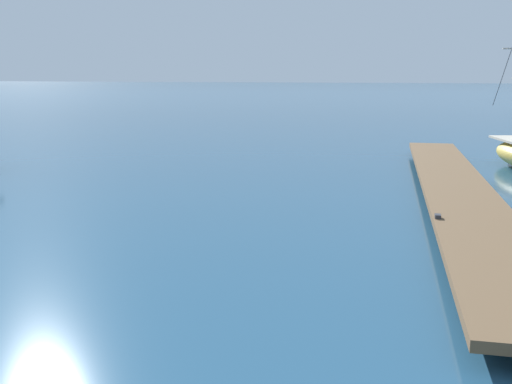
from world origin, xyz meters
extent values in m
cube|color=brown|center=(6.51, 15.29, 0.37)|extent=(2.45, 20.20, 0.16)
cylinder|color=brown|center=(6.67, 10.25, 0.15)|extent=(0.36, 0.36, 0.29)
cylinder|color=brown|center=(6.51, 15.29, 0.15)|extent=(0.36, 0.36, 0.29)
cylinder|color=brown|center=(6.34, 20.32, 0.15)|extent=(0.36, 0.36, 0.29)
cylinder|color=brown|center=(6.18, 25.36, 0.15)|extent=(0.36, 0.36, 0.29)
cube|color=#333338|center=(5.84, 11.23, 0.49)|extent=(0.13, 0.20, 0.08)
cylinder|color=#333338|center=(8.97, 24.52, 4.21)|extent=(0.67, 2.95, 4.29)
camera|label=1|loc=(5.10, -1.67, 3.47)|focal=42.44mm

